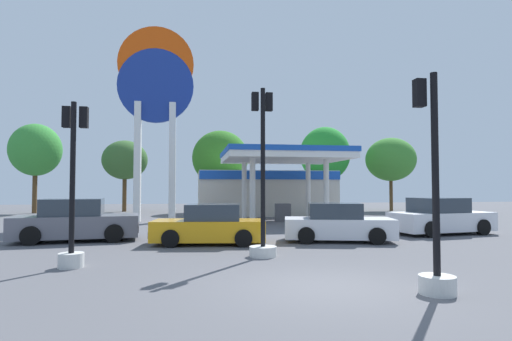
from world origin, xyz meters
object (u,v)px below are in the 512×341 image
car_0 (77,222)px  car_2 (210,226)px  car_3 (338,224)px  car_1 (441,218)px  tree_3 (325,154)px  traffic_signal_2 (72,207)px  tree_2 (220,158)px  tree_4 (391,160)px  traffic_signal_1 (263,203)px  tree_0 (36,150)px  traffic_signal_0 (435,232)px  tree_1 (125,160)px  station_pole_sign (156,96)px

car_0 → car_2: car_0 is taller
car_2 → car_3: 4.96m
car_1 → tree_3: tree_3 is taller
car_3 → traffic_signal_2: size_ratio=1.02×
tree_2 → tree_4: 15.26m
traffic_signal_1 → tree_0: size_ratio=0.71×
car_2 → tree_4: size_ratio=0.66×
traffic_signal_0 → tree_1: (-10.62, 29.33, 3.23)m
car_2 → car_0: bearing=161.7°
car_0 → tree_1: tree_1 is taller
car_2 → traffic_signal_2: size_ratio=0.98×
traffic_signal_1 → tree_1: tree_1 is taller
car_0 → traffic_signal_0: size_ratio=1.09×
car_1 → traffic_signal_2: 15.30m
station_pole_sign → tree_3: (13.97, 9.30, -2.70)m
traffic_signal_1 → station_pole_sign: bearing=108.1°
tree_1 → tree_4: (23.39, -2.30, 0.14)m
car_1 → station_pole_sign: bearing=146.4°
car_3 → tree_2: (-3.32, 19.52, 3.91)m
car_0 → traffic_signal_1: 8.18m
traffic_signal_1 → tree_0: 27.74m
car_0 → tree_3: 24.72m
car_0 → tree_4: tree_4 is taller
traffic_signal_0 → traffic_signal_2: traffic_signal_0 is taller
car_1 → tree_2: bearing=116.2°
car_2 → car_3: bearing=0.1°
traffic_signal_0 → tree_3: tree_3 is taller
traffic_signal_0 → tree_0: (-17.43, 28.07, 3.90)m
traffic_signal_0 → tree_0: bearing=121.8°
tree_1 → car_2: bearing=-73.2°
traffic_signal_1 → traffic_signal_2: bearing=-170.2°
traffic_signal_2 → tree_0: 26.17m
car_1 → tree_1: size_ratio=0.78×
tree_1 → tree_3: size_ratio=0.82×
car_0 → traffic_signal_2: size_ratio=1.10×
traffic_signal_2 → tree_1: bearing=96.1°
car_2 → traffic_signal_2: (-3.78, -3.90, 0.93)m
car_1 → tree_2: (-8.78, 17.82, 3.85)m
car_1 → tree_3: size_ratio=0.64×
traffic_signal_0 → tree_3: 28.85m
tree_2 → traffic_signal_2: bearing=-103.0°
car_1 → tree_0: 30.41m
tree_3 → traffic_signal_0: bearing=-103.9°
car_3 → tree_4: tree_4 is taller
car_1 → tree_4: 19.03m
traffic_signal_0 → tree_4: 30.08m
traffic_signal_1 → tree_1: 25.89m
car_2 → tree_1: bearing=106.8°
car_1 → traffic_signal_1: size_ratio=0.93×
traffic_signal_2 → tree_1: 25.69m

